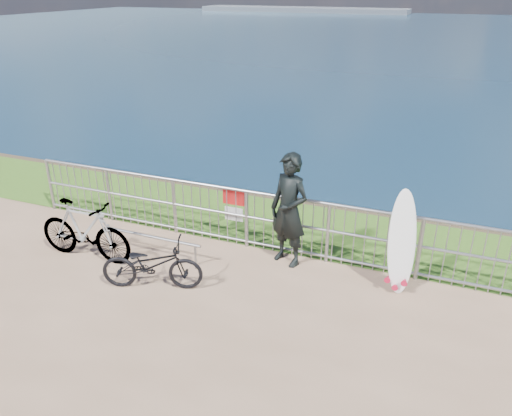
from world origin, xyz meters
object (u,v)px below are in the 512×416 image
at_px(bicycle_near, 152,264).
at_px(bicycle_far, 84,230).
at_px(surfer, 289,210).
at_px(surfboard, 401,246).

height_order(bicycle_near, bicycle_far, bicycle_far).
bearing_deg(bicycle_far, surfer, -71.55).
distance_m(surfer, bicycle_near, 2.40).
xyz_separation_m(surfboard, bicycle_far, (-5.18, -1.04, -0.22)).
xyz_separation_m(surfer, bicycle_far, (-3.31, -1.20, -0.44)).
distance_m(surfboard, bicycle_far, 5.29).
xyz_separation_m(bicycle_near, bicycle_far, (-1.58, 0.36, 0.13)).
bearing_deg(bicycle_near, bicycle_far, 58.01).
xyz_separation_m(surfer, surfboard, (1.87, -0.16, -0.22)).
relative_size(surfer, surfboard, 1.18).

